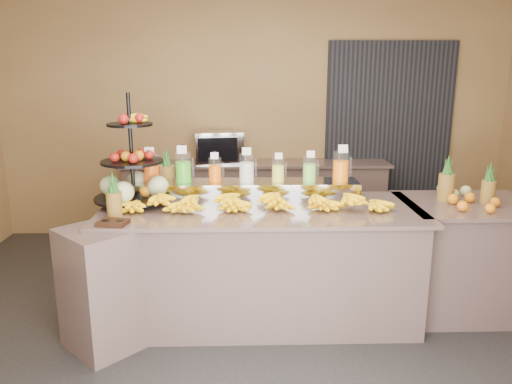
{
  "coord_description": "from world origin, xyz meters",
  "views": [
    {
      "loc": [
        -0.15,
        -3.45,
        1.99
      ],
      "look_at": [
        -0.04,
        0.3,
        1.06
      ],
      "focal_mm": 35.0,
      "sensor_mm": 36.0,
      "label": 1
    }
  ],
  "objects_px": {
    "condiment_caddy": "(113,223)",
    "oven_warmer": "(219,147)",
    "banana_heap": "(255,199)",
    "fruit_stand": "(138,176)",
    "pitcher_tray": "(247,190)",
    "right_fruit_pile": "(469,196)"
  },
  "relations": [
    {
      "from": "pitcher_tray",
      "to": "banana_heap",
      "type": "distance_m",
      "value": 0.32
    },
    {
      "from": "banana_heap",
      "to": "fruit_stand",
      "type": "height_order",
      "value": "fruit_stand"
    },
    {
      "from": "pitcher_tray",
      "to": "oven_warmer",
      "type": "xyz_separation_m",
      "value": [
        -0.31,
        1.67,
        0.11
      ]
    },
    {
      "from": "pitcher_tray",
      "to": "banana_heap",
      "type": "xyz_separation_m",
      "value": [
        0.06,
        -0.32,
        0.01
      ]
    },
    {
      "from": "fruit_stand",
      "to": "right_fruit_pile",
      "type": "bearing_deg",
      "value": 11.86
    },
    {
      "from": "condiment_caddy",
      "to": "oven_warmer",
      "type": "xyz_separation_m",
      "value": [
        0.63,
        2.36,
        0.17
      ]
    },
    {
      "from": "banana_heap",
      "to": "condiment_caddy",
      "type": "distance_m",
      "value": 1.07
    },
    {
      "from": "pitcher_tray",
      "to": "right_fruit_pile",
      "type": "distance_m",
      "value": 1.79
    },
    {
      "from": "condiment_caddy",
      "to": "oven_warmer",
      "type": "distance_m",
      "value": 2.44
    },
    {
      "from": "pitcher_tray",
      "to": "condiment_caddy",
      "type": "height_order",
      "value": "pitcher_tray"
    },
    {
      "from": "condiment_caddy",
      "to": "pitcher_tray",
      "type": "bearing_deg",
      "value": 36.08
    },
    {
      "from": "banana_heap",
      "to": "pitcher_tray",
      "type": "bearing_deg",
      "value": 100.95
    },
    {
      "from": "oven_warmer",
      "to": "banana_heap",
      "type": "bearing_deg",
      "value": -87.25
    },
    {
      "from": "pitcher_tray",
      "to": "fruit_stand",
      "type": "relative_size",
      "value": 2.1
    },
    {
      "from": "fruit_stand",
      "to": "condiment_caddy",
      "type": "relative_size",
      "value": 4.42
    },
    {
      "from": "right_fruit_pile",
      "to": "oven_warmer",
      "type": "bearing_deg",
      "value": 137.55
    },
    {
      "from": "banana_heap",
      "to": "fruit_stand",
      "type": "distance_m",
      "value": 0.96
    },
    {
      "from": "fruit_stand",
      "to": "oven_warmer",
      "type": "relative_size",
      "value": 1.62
    },
    {
      "from": "banana_heap",
      "to": "right_fruit_pile",
      "type": "distance_m",
      "value": 1.71
    },
    {
      "from": "fruit_stand",
      "to": "oven_warmer",
      "type": "height_order",
      "value": "fruit_stand"
    },
    {
      "from": "fruit_stand",
      "to": "pitcher_tray",
      "type": "bearing_deg",
      "value": 22.15
    },
    {
      "from": "fruit_stand",
      "to": "condiment_caddy",
      "type": "xyz_separation_m",
      "value": [
        -0.07,
        -0.57,
        -0.21
      ]
    }
  ]
}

